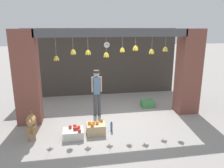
{
  "coord_description": "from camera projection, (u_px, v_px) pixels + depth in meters",
  "views": [
    {
      "loc": [
        -1.18,
        -6.39,
        2.89
      ],
      "look_at": [
        0.0,
        0.42,
        1.08
      ],
      "focal_mm": 35.0,
      "sensor_mm": 36.0,
      "label": 1
    }
  ],
  "objects": [
    {
      "name": "fruit_crate_apples",
      "position": [
        74.0,
        133.0,
        5.86
      ],
      "size": [
        0.54,
        0.44,
        0.31
      ],
      "color": "silver",
      "rests_on": "ground_plane"
    },
    {
      "name": "fruit_crate_oranges",
      "position": [
        96.0,
        128.0,
        6.1
      ],
      "size": [
        0.51,
        0.43,
        0.37
      ],
      "color": "tan",
      "rests_on": "ground_plane"
    },
    {
      "name": "shop_back_wall",
      "position": [
        102.0,
        62.0,
        9.39
      ],
      "size": [
        6.5,
        0.12,
        2.84
      ],
      "primitive_type": "cube",
      "color": "#38332D",
      "rests_on": "ground_plane"
    },
    {
      "name": "storefront_awning",
      "position": [
        114.0,
        34.0,
        6.45
      ],
      "size": [
        4.6,
        0.28,
        0.93
      ],
      "color": "#4C4C51"
    },
    {
      "name": "dog",
      "position": [
        31.0,
        122.0,
        5.78
      ],
      "size": [
        0.29,
        0.86,
        0.67
      ],
      "rotation": [
        0.0,
        0.0,
        -1.48
      ],
      "color": "#9E7042",
      "rests_on": "ground_plane"
    },
    {
      "name": "shopkeeper",
      "position": [
        97.0,
        90.0,
        7.13
      ],
      "size": [
        0.34,
        0.25,
        1.55
      ],
      "rotation": [
        0.0,
        0.0,
        3.15
      ],
      "color": "#424247",
      "rests_on": "ground_plane"
    },
    {
      "name": "wall_clock",
      "position": [
        107.0,
        45.0,
        9.16
      ],
      "size": [
        0.26,
        0.03,
        0.26
      ],
      "color": "black"
    },
    {
      "name": "produce_box_green",
      "position": [
        147.0,
        103.0,
        8.13
      ],
      "size": [
        0.46,
        0.38,
        0.26
      ],
      "primitive_type": "cube",
      "color": "#42844C",
      "rests_on": "ground_plane"
    },
    {
      "name": "water_bottle",
      "position": [
        111.0,
        127.0,
        6.23
      ],
      "size": [
        0.06,
        0.06,
        0.28
      ],
      "color": "#2D60AD",
      "rests_on": "ground_plane"
    },
    {
      "name": "shop_pillar_right",
      "position": [
        188.0,
        72.0,
        7.37
      ],
      "size": [
        0.7,
        0.6,
        2.84
      ],
      "primitive_type": "cube",
      "color": "brown",
      "rests_on": "ground_plane"
    },
    {
      "name": "shop_pillar_left",
      "position": [
        27.0,
        78.0,
        6.51
      ],
      "size": [
        0.7,
        0.6,
        2.84
      ],
      "primitive_type": "cube",
      "color": "brown",
      "rests_on": "ground_plane"
    },
    {
      "name": "ground_plane",
      "position": [
        114.0,
        120.0,
        7.01
      ],
      "size": [
        60.0,
        60.0,
        0.0
      ],
      "primitive_type": "plane",
      "color": "gray"
    }
  ]
}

